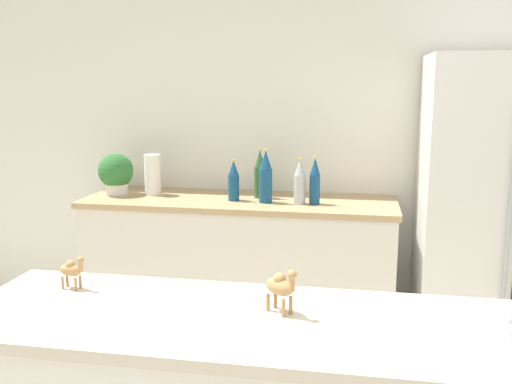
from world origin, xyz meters
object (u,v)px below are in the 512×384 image
Objects in this scene: potted_plant at (116,173)px; back_bottle_3 at (315,181)px; paper_towel_roll at (153,175)px; back_bottle_4 at (300,182)px; refrigerator at (502,216)px; back_bottle_2 at (266,177)px; camel_figurine_second at (72,269)px; camel_figurine at (281,286)px; back_bottle_1 at (234,181)px; back_bottle_0 at (260,174)px.

back_bottle_3 is at bearing -3.06° from potted_plant.
back_bottle_4 reaches higher than paper_towel_roll.
refrigerator is 1.37m from back_bottle_2.
back_bottle_4 is at bearing 71.25° from camel_figurine_second.
potted_plant is 1.20m from back_bottle_4.
refrigerator is 12.52× the size of camel_figurine.
back_bottle_1 is at bearing 178.18° from back_bottle_3.
back_bottle_4 is 1.77m from camel_figurine_second.
back_bottle_2 is 2.82× the size of camel_figurine_second.
back_bottle_4 is at bearing -174.27° from back_bottle_3.
back_bottle_3 is (0.50, -0.02, 0.02)m from back_bottle_1.
potted_plant is 0.93m from back_bottle_0.
back_bottle_3 is 2.00× the size of camel_figurine.
back_bottle_4 is at bearing -6.96° from paper_towel_roll.
camel_figurine is at bearing -54.14° from potted_plant.
back_bottle_0 is 1.08× the size of back_bottle_3.
camel_figurine_second is at bearing -135.25° from refrigerator.
paper_towel_roll is 0.94× the size of back_bottle_4.
paper_towel_roll is 1.06m from back_bottle_3.
back_bottle_1 is at bearing -140.50° from back_bottle_0.
back_bottle_3 is (1.05, -0.11, 0.01)m from paper_towel_roll.
potted_plant is 0.93× the size of back_bottle_3.
back_bottle_2 is at bearing -178.75° from back_bottle_3.
back_bottle_1 reaches higher than camel_figurine.
camel_figurine is (-1.03, -1.78, 0.16)m from refrigerator.
back_bottle_1 is at bearing -9.50° from paper_towel_roll.
refrigerator is 2.36m from potted_plant.
refrigerator reaches higher than back_bottle_2.
back_bottle_3 reaches higher than camel_figurine_second.
paper_towel_roll is 0.80× the size of back_bottle_2.
back_bottle_4 reaches higher than back_bottle_1.
potted_plant is at bearing 175.67° from back_bottle_2.
refrigerator is 2.06m from camel_figurine.
refrigerator reaches higher than back_bottle_4.
paper_towel_roll is at bearing 9.75° from potted_plant.
camel_figurine is (1.09, -1.87, -0.00)m from paper_towel_roll.
back_bottle_3 is at bearing 91.31° from camel_figurine.
refrigerator is 6.53× the size of back_bottle_4.
back_bottle_1 is 0.89× the size of back_bottle_3.
camel_figurine is at bearing -73.21° from back_bottle_1.
back_bottle_2 is 1.79m from camel_figurine.
potted_plant is at bearing 178.84° from refrigerator.
back_bottle_2 is 1.72m from camel_figurine_second.
refrigerator reaches higher than potted_plant.
camel_figurine is at bearing -79.22° from back_bottle_2.
back_bottle_0 is (0.70, 0.02, 0.02)m from paper_towel_roll.
back_bottle_3 is at bearing -20.62° from back_bottle_0.
potted_plant is at bearing 176.94° from back_bottle_3.
potted_plant is at bearing 176.16° from back_bottle_1.
camel_figurine is at bearing -119.89° from refrigerator.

